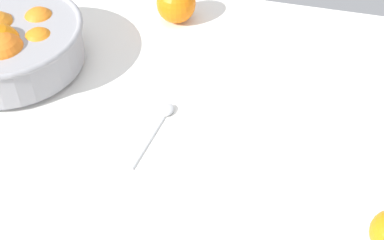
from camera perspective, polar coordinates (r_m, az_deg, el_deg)
name	(u,v)px	position (r cm, az deg, el deg)	size (l,w,h in cm)	color
ground_plane	(195,142)	(92.78, 0.30, -2.30)	(141.66, 88.81, 3.00)	white
fruit_bowl	(7,44)	(107.82, -18.76, 7.56)	(29.06, 29.06, 11.30)	#99999E
loose_orange_1	(176,3)	(115.73, -1.68, 12.10)	(8.23, 8.23, 8.23)	orange
spoon	(159,124)	(93.19, -3.49, -0.43)	(3.50, 15.98, 1.00)	silver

